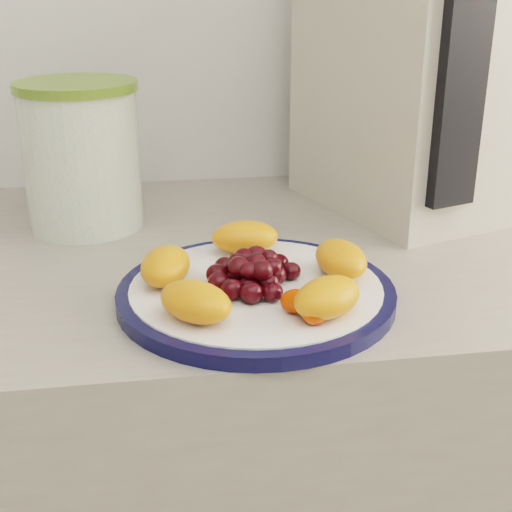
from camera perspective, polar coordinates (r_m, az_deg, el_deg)
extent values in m
cylinder|color=#0A0D34|center=(0.74, 0.00, -3.05)|extent=(0.29, 0.29, 0.01)
cylinder|color=white|center=(0.74, 0.00, -2.98)|extent=(0.26, 0.26, 0.02)
cylinder|color=#3A6615|center=(0.96, -13.73, 7.45)|extent=(0.17, 0.17, 0.18)
cylinder|color=olive|center=(0.94, -14.26, 13.06)|extent=(0.18, 0.18, 0.01)
cube|color=beige|center=(1.02, 12.31, 13.87)|extent=(0.29, 0.35, 0.37)
cube|color=black|center=(0.88, 15.98, 12.54)|extent=(0.07, 0.04, 0.27)
ellipsoid|color=orange|center=(0.76, 6.81, -0.24)|extent=(0.06, 0.08, 0.04)
ellipsoid|color=orange|center=(0.82, -0.89, 1.52)|extent=(0.08, 0.05, 0.04)
ellipsoid|color=orange|center=(0.74, -7.25, -0.79)|extent=(0.07, 0.09, 0.04)
ellipsoid|color=orange|center=(0.66, -4.86, -3.66)|extent=(0.09, 0.09, 0.04)
ellipsoid|color=orange|center=(0.67, 5.73, -3.30)|extent=(0.09, 0.09, 0.04)
ellipsoid|color=black|center=(0.73, 0.00, -1.62)|extent=(0.02, 0.02, 0.02)
ellipsoid|color=black|center=(0.73, 1.60, -1.53)|extent=(0.02, 0.02, 0.02)
ellipsoid|color=black|center=(0.75, 0.57, -1.06)|extent=(0.02, 0.02, 0.02)
ellipsoid|color=black|center=(0.75, -1.00, -1.10)|extent=(0.02, 0.02, 0.02)
ellipsoid|color=black|center=(0.73, -1.62, -1.79)|extent=(0.02, 0.02, 0.02)
ellipsoid|color=black|center=(0.71, -0.60, -2.32)|extent=(0.02, 0.02, 0.02)
ellipsoid|color=black|center=(0.72, 1.04, -2.14)|extent=(0.02, 0.02, 0.02)
ellipsoid|color=black|center=(0.75, 2.84, -1.20)|extent=(0.02, 0.02, 0.02)
ellipsoid|color=black|center=(0.76, 1.80, -0.61)|extent=(0.02, 0.02, 0.02)
ellipsoid|color=black|center=(0.77, 0.32, -0.45)|extent=(0.02, 0.02, 0.02)
ellipsoid|color=black|center=(0.77, -1.23, -0.54)|extent=(0.02, 0.02, 0.02)
ellipsoid|color=black|center=(0.75, -2.49, -0.88)|extent=(0.02, 0.02, 0.02)
ellipsoid|color=black|center=(0.74, -3.13, -1.47)|extent=(0.02, 0.02, 0.02)
ellipsoid|color=black|center=(0.72, -2.96, -2.13)|extent=(0.02, 0.02, 0.02)
ellipsoid|color=black|center=(0.70, -1.95, -2.69)|extent=(0.02, 0.02, 0.02)
ellipsoid|color=black|center=(0.70, -0.36, -2.96)|extent=(0.02, 0.02, 0.02)
ellipsoid|color=black|center=(0.70, 1.35, -2.92)|extent=(0.02, 0.02, 0.02)
ellipsoid|color=black|center=(0.73, 0.00, -0.60)|extent=(0.02, 0.02, 0.02)
ellipsoid|color=black|center=(0.74, 1.00, -0.18)|extent=(0.02, 0.02, 0.02)
ellipsoid|color=black|center=(0.74, 0.03, 0.00)|extent=(0.02, 0.02, 0.02)
ellipsoid|color=black|center=(0.74, -0.96, -0.14)|extent=(0.02, 0.02, 0.02)
ellipsoid|color=black|center=(0.73, -1.52, -0.51)|extent=(0.02, 0.02, 0.02)
ellipsoid|color=black|center=(0.72, -1.38, -0.88)|extent=(0.02, 0.02, 0.02)
ellipsoid|color=black|center=(0.71, -0.57, -1.20)|extent=(0.02, 0.02, 0.02)
ellipsoid|color=black|center=(0.71, 0.52, -1.18)|extent=(0.02, 0.02, 0.02)
ellipsoid|color=black|center=(0.72, 1.35, -0.94)|extent=(0.02, 0.02, 0.02)
ellipsoid|color=#E73100|center=(0.68, 3.22, -3.63)|extent=(0.03, 0.03, 0.02)
ellipsoid|color=#E73100|center=(0.69, 5.45, -3.22)|extent=(0.04, 0.03, 0.02)
ellipsoid|color=#E73100|center=(0.66, 4.79, -4.46)|extent=(0.04, 0.04, 0.02)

